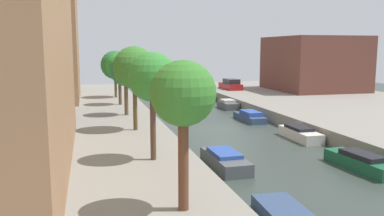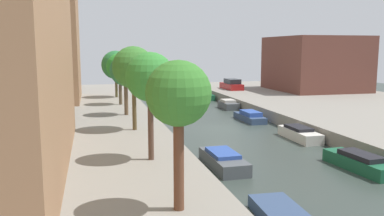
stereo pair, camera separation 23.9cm
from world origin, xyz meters
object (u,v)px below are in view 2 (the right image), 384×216
at_px(low_block_right, 315,64).
at_px(street_tree_0, 178,96).
at_px(moored_boat_right_2, 300,134).
at_px(moored_boat_left_2, 223,160).
at_px(street_tree_5, 116,65).
at_px(street_tree_1, 150,78).
at_px(street_tree_3, 125,71).
at_px(moored_boat_right_5, 204,96).
at_px(parked_car, 232,85).
at_px(moored_boat_right_1, 359,162).
at_px(moored_boat_right_3, 250,117).
at_px(moored_boat_right_4, 229,105).
at_px(street_tree_2, 133,68).
at_px(street_tree_4, 120,67).

bearing_deg(low_block_right, street_tree_0, -126.63).
bearing_deg(moored_boat_right_2, moored_boat_left_2, -145.24).
bearing_deg(street_tree_5, street_tree_1, -90.00).
distance_m(street_tree_3, moored_boat_right_5, 20.04).
bearing_deg(parked_car, moored_boat_right_1, -97.93).
distance_m(moored_boat_right_3, moored_boat_right_5, 16.03).
distance_m(street_tree_0, street_tree_3, 19.86).
bearing_deg(low_block_right, street_tree_1, -132.36).
bearing_deg(low_block_right, street_tree_5, -176.14).
bearing_deg(moored_boat_right_1, street_tree_3, 126.18).
height_order(moored_boat_right_2, moored_boat_right_4, moored_boat_right_4).
distance_m(street_tree_2, street_tree_3, 6.24).
height_order(parked_car, moored_boat_right_2, parked_car).
height_order(street_tree_2, moored_boat_right_3, street_tree_2).
xyz_separation_m(street_tree_1, street_tree_2, (-0.00, 7.38, 0.12)).
distance_m(street_tree_1, parked_car, 34.83).
bearing_deg(low_block_right, moored_boat_right_1, -116.72).
relative_size(street_tree_0, moored_boat_left_2, 1.17).
bearing_deg(moored_boat_right_2, moored_boat_right_4, 89.90).
height_order(low_block_right, moored_boat_right_4, low_block_right).
bearing_deg(moored_boat_right_2, low_block_right, 57.13).
relative_size(street_tree_5, moored_boat_right_4, 1.65).
bearing_deg(street_tree_1, parked_car, 63.93).
xyz_separation_m(moored_boat_right_1, moored_boat_right_3, (-0.04, 14.83, -0.03)).
xyz_separation_m(street_tree_1, moored_boat_right_3, (10.71, 13.74, -4.55)).
xyz_separation_m(street_tree_4, moored_boat_right_3, (10.71, -6.16, -4.19)).
bearing_deg(moored_boat_right_1, moored_boat_right_3, 90.14).
distance_m(moored_boat_left_2, moored_boat_right_3, 14.35).
bearing_deg(parked_car, street_tree_4, -143.56).
bearing_deg(street_tree_5, moored_boat_right_3, -48.71).
xyz_separation_m(street_tree_0, street_tree_4, (-0.00, 26.16, -0.22)).
height_order(street_tree_5, moored_boat_right_5, street_tree_5).
bearing_deg(street_tree_4, street_tree_0, -90.00).
height_order(street_tree_3, moored_boat_right_5, street_tree_3).
distance_m(street_tree_0, street_tree_4, 26.16).
xyz_separation_m(parked_car, moored_boat_left_2, (-11.23, -30.09, -1.18)).
height_order(low_block_right, moored_boat_right_2, low_block_right).
bearing_deg(moored_boat_left_2, street_tree_3, 107.70).
xyz_separation_m(street_tree_2, street_tree_5, (0.00, 18.56, -0.54)).
relative_size(street_tree_3, moored_boat_right_1, 1.08).
height_order(parked_car, moored_boat_right_5, parked_car).
xyz_separation_m(street_tree_5, moored_boat_right_1, (10.75, -27.03, -4.11)).
relative_size(street_tree_0, moored_boat_right_4, 1.60).
distance_m(street_tree_0, moored_boat_left_2, 9.43).
xyz_separation_m(street_tree_5, moored_boat_right_4, (11.32, -4.79, -4.10)).
relative_size(street_tree_0, street_tree_3, 1.02).
relative_size(moored_boat_left_2, moored_boat_right_2, 1.04).
bearing_deg(low_block_right, street_tree_3, -150.88).
bearing_deg(moored_boat_right_2, moored_boat_right_3, 94.40).
relative_size(low_block_right, street_tree_2, 2.01).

